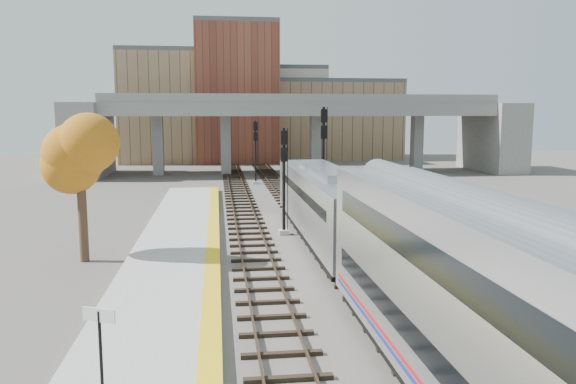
{
  "coord_description": "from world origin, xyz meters",
  "views": [
    {
      "loc": [
        -5.04,
        -23.33,
        7.31
      ],
      "look_at": [
        -0.74,
        10.65,
        2.5
      ],
      "focal_mm": 35.0,
      "sensor_mm": 36.0,
      "label": 1
    }
  ],
  "objects_px": {
    "signal_mast_near": "(284,185)",
    "signal_mast_far": "(256,154)",
    "tree": "(80,157)",
    "car_b": "(404,186)",
    "car_a": "(385,190)",
    "signal_mast_mid": "(323,157)",
    "locomotive": "(325,202)",
    "car_c": "(419,178)",
    "coach": "(574,378)"
  },
  "relations": [
    {
      "from": "coach",
      "to": "signal_mast_far",
      "type": "distance_m",
      "value": 49.54
    },
    {
      "from": "signal_mast_mid",
      "to": "signal_mast_far",
      "type": "distance_m",
      "value": 16.41
    },
    {
      "from": "signal_mast_far",
      "to": "car_a",
      "type": "distance_m",
      "value": 15.08
    },
    {
      "from": "car_b",
      "to": "tree",
      "type": "bearing_deg",
      "value": -148.03
    },
    {
      "from": "coach",
      "to": "signal_mast_mid",
      "type": "distance_m",
      "value": 33.71
    },
    {
      "from": "coach",
      "to": "car_c",
      "type": "xyz_separation_m",
      "value": [
        14.63,
        46.98,
        -2.16
      ]
    },
    {
      "from": "coach",
      "to": "tree",
      "type": "bearing_deg",
      "value": 122.59
    },
    {
      "from": "signal_mast_near",
      "to": "signal_mast_far",
      "type": "distance_m",
      "value": 24.81
    },
    {
      "from": "signal_mast_mid",
      "to": "signal_mast_far",
      "type": "xyz_separation_m",
      "value": [
        -4.1,
        15.87,
        -0.84
      ]
    },
    {
      "from": "signal_mast_far",
      "to": "tree",
      "type": "bearing_deg",
      "value": -109.62
    },
    {
      "from": "signal_mast_near",
      "to": "car_c",
      "type": "bearing_deg",
      "value": 53.12
    },
    {
      "from": "locomotive",
      "to": "coach",
      "type": "distance_m",
      "value": 22.61
    },
    {
      "from": "signal_mast_near",
      "to": "tree",
      "type": "bearing_deg",
      "value": -155.34
    },
    {
      "from": "coach",
      "to": "signal_mast_far",
      "type": "height_order",
      "value": "signal_mast_far"
    },
    {
      "from": "car_a",
      "to": "locomotive",
      "type": "bearing_deg",
      "value": -100.23
    },
    {
      "from": "signal_mast_far",
      "to": "car_c",
      "type": "height_order",
      "value": "signal_mast_far"
    },
    {
      "from": "locomotive",
      "to": "signal_mast_near",
      "type": "distance_m",
      "value": 3.06
    },
    {
      "from": "locomotive",
      "to": "signal_mast_far",
      "type": "relative_size",
      "value": 2.9
    },
    {
      "from": "locomotive",
      "to": "car_b",
      "type": "xyz_separation_m",
      "value": [
        11.07,
        18.76,
        -1.61
      ]
    },
    {
      "from": "signal_mast_near",
      "to": "signal_mast_mid",
      "type": "distance_m",
      "value": 9.88
    },
    {
      "from": "signal_mast_near",
      "to": "car_b",
      "type": "height_order",
      "value": "signal_mast_near"
    },
    {
      "from": "tree",
      "to": "car_b",
      "type": "height_order",
      "value": "tree"
    },
    {
      "from": "car_a",
      "to": "car_b",
      "type": "height_order",
      "value": "car_b"
    },
    {
      "from": "locomotive",
      "to": "tree",
      "type": "relative_size",
      "value": 2.71
    },
    {
      "from": "car_a",
      "to": "car_c",
      "type": "xyz_separation_m",
      "value": [
        5.98,
        7.75,
        0.02
      ]
    },
    {
      "from": "car_a",
      "to": "signal_mast_near",
      "type": "bearing_deg",
      "value": -109.21
    },
    {
      "from": "car_a",
      "to": "signal_mast_far",
      "type": "bearing_deg",
      "value": 153.57
    },
    {
      "from": "signal_mast_mid",
      "to": "tree",
      "type": "xyz_separation_m",
      "value": [
        -14.68,
        -13.8,
        1.21
      ]
    },
    {
      "from": "signal_mast_mid",
      "to": "car_a",
      "type": "relative_size",
      "value": 2.29
    },
    {
      "from": "car_a",
      "to": "car_c",
      "type": "bearing_deg",
      "value": 69.58
    },
    {
      "from": "signal_mast_near",
      "to": "car_a",
      "type": "distance_m",
      "value": 18.26
    },
    {
      "from": "signal_mast_near",
      "to": "signal_mast_mid",
      "type": "xyz_separation_m",
      "value": [
        4.1,
        8.94,
        0.92
      ]
    },
    {
      "from": "tree",
      "to": "car_b",
      "type": "distance_m",
      "value": 32.38
    },
    {
      "from": "signal_mast_near",
      "to": "locomotive",
      "type": "bearing_deg",
      "value": -44.68
    },
    {
      "from": "signal_mast_far",
      "to": "tree",
      "type": "relative_size",
      "value": 0.93
    },
    {
      "from": "tree",
      "to": "car_b",
      "type": "relative_size",
      "value": 1.85
    },
    {
      "from": "coach",
      "to": "tree",
      "type": "height_order",
      "value": "tree"
    },
    {
      "from": "signal_mast_near",
      "to": "signal_mast_mid",
      "type": "height_order",
      "value": "signal_mast_mid"
    },
    {
      "from": "tree",
      "to": "signal_mast_far",
      "type": "bearing_deg",
      "value": 70.38
    },
    {
      "from": "locomotive",
      "to": "tree",
      "type": "bearing_deg",
      "value": -167.64
    },
    {
      "from": "car_b",
      "to": "car_a",
      "type": "bearing_deg",
      "value": -148.81
    },
    {
      "from": "locomotive",
      "to": "signal_mast_near",
      "type": "xyz_separation_m",
      "value": [
        -2.1,
        2.08,
        0.8
      ]
    },
    {
      "from": "locomotive",
      "to": "car_a",
      "type": "height_order",
      "value": "locomotive"
    },
    {
      "from": "coach",
      "to": "signal_mast_near",
      "type": "height_order",
      "value": "signal_mast_near"
    },
    {
      "from": "tree",
      "to": "car_c",
      "type": "relative_size",
      "value": 1.71
    },
    {
      "from": "signal_mast_near",
      "to": "tree",
      "type": "xyz_separation_m",
      "value": [
        -10.58,
        -4.85,
        2.12
      ]
    },
    {
      "from": "car_c",
      "to": "signal_mast_mid",
      "type": "bearing_deg",
      "value": -108.23
    },
    {
      "from": "tree",
      "to": "car_a",
      "type": "xyz_separation_m",
      "value": [
        21.32,
        19.4,
        -4.59
      ]
    },
    {
      "from": "locomotive",
      "to": "coach",
      "type": "bearing_deg",
      "value": -90.0
    },
    {
      "from": "signal_mast_mid",
      "to": "signal_mast_far",
      "type": "relative_size",
      "value": 1.19
    }
  ]
}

